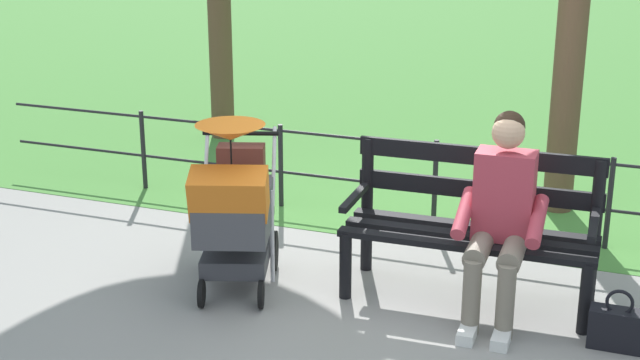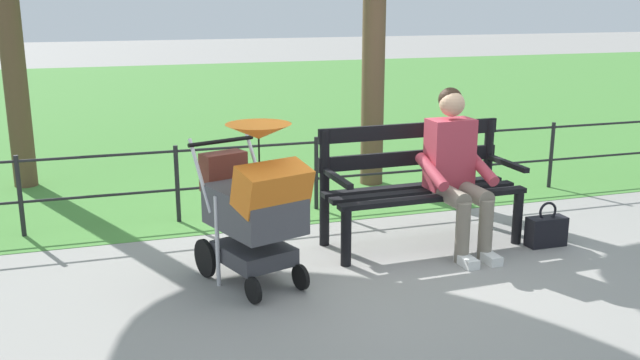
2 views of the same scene
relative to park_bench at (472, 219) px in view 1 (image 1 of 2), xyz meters
name	(u,v)px [view 1 (image 1 of 2)]	position (x,y,z in m)	size (l,w,h in m)	color
ground_plane	(388,289)	(0.52, 0.12, -0.53)	(60.00, 60.00, 0.00)	gray
grass_lawn	(555,56)	(0.52, -8.68, -0.52)	(40.00, 16.00, 0.01)	#478438
park_bench	(472,219)	(0.00, 0.00, 0.00)	(1.61, 0.64, 0.96)	black
person_on_bench	(501,212)	(-0.21, 0.22, 0.15)	(0.54, 0.74, 1.28)	slate
stroller	(234,205)	(1.46, 0.47, 0.07)	(0.74, 0.99, 1.15)	black
handbag	(617,328)	(-0.95, 0.42, -0.40)	(0.32, 0.14, 0.37)	black
park_fence	(471,179)	(0.24, -1.12, -0.10)	(7.79, 0.04, 0.70)	black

